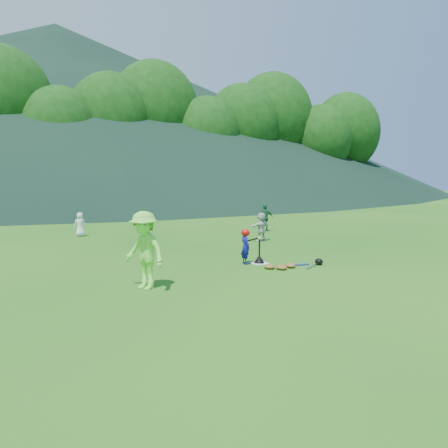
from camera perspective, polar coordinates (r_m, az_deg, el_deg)
name	(u,v)px	position (r m, az deg, el deg)	size (l,w,h in m)	color
ground	(259,264)	(12.69, 4.62, -5.17)	(120.00, 120.00, 0.00)	#155714
home_plate	(259,263)	(12.69, 4.62, -5.12)	(0.45, 0.45, 0.02)	silver
baseball	(259,238)	(12.56, 4.65, -1.87)	(0.08, 0.08, 0.08)	white
batter_child	(245,247)	(12.51, 2.80, -3.01)	(0.36, 0.24, 0.99)	navy
adult_coach	(145,250)	(9.86, -10.34, -3.41)	(1.12, 0.65, 1.74)	#7AF247
fielder_a	(80,224)	(19.25, -18.28, -0.05)	(0.49, 0.32, 1.01)	white
fielder_c	(265,218)	(20.06, 5.39, 0.82)	(0.73, 0.30, 1.24)	#1A5832
fielder_d	(261,227)	(16.95, 4.89, -0.37)	(1.04, 0.33, 1.12)	silver
batting_tee	(259,259)	(12.66, 4.63, -4.59)	(0.30, 0.30, 0.68)	black
batter_gear	(246,233)	(12.47, 2.91, -1.20)	(0.71, 0.31, 0.35)	red
equipment_pile	(290,265)	(12.20, 8.67, -5.36)	(1.80, 0.70, 0.19)	olive
outfield_fence	(105,197)	(39.41, -15.32, 3.39)	(70.07, 0.08, 1.33)	gray
tree_line	(95,118)	(45.52, -16.49, 13.18)	(70.04, 11.40, 14.82)	#382314
distant_hills	(16,110)	(93.57, -25.56, 13.30)	(155.00, 140.00, 32.00)	black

